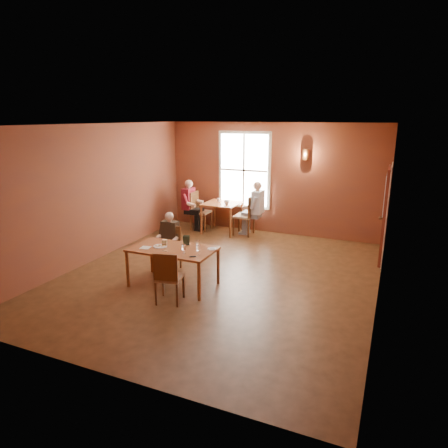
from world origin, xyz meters
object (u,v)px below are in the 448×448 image
at_px(main_table, 173,267).
at_px(chair_empty, 170,276).
at_px(diner_maroon, 200,206).
at_px(second_table, 222,217).
at_px(diner_main, 167,244).
at_px(diner_white, 245,209).
at_px(chair_diner_main, 168,249).
at_px(chair_diner_white, 244,215).
at_px(chair_diner_maroon, 201,211).

relative_size(main_table, chair_empty, 1.69).
xyz_separation_m(chair_empty, diner_maroon, (-1.60, 4.36, 0.22)).
relative_size(chair_empty, second_table, 1.00).
bearing_deg(main_table, diner_main, 128.88).
height_order(chair_empty, diner_white, diner_white).
bearing_deg(diner_white, second_table, 90.00).
distance_m(main_table, chair_diner_main, 0.82).
bearing_deg(diner_maroon, main_table, 19.15).
xyz_separation_m(diner_main, diner_white, (0.57, 3.11, 0.13)).
bearing_deg(chair_diner_main, diner_white, -100.42).
bearing_deg(diner_maroon, chair_diner_white, 90.00).
distance_m(main_table, diner_maroon, 3.96).
distance_m(chair_diner_maroon, diner_maroon, 0.15).
height_order(second_table, diner_white, diner_white).
xyz_separation_m(diner_main, chair_empty, (0.80, -1.26, -0.11)).
distance_m(diner_white, diner_maroon, 1.36).
bearing_deg(chair_diner_white, diner_white, -90.00).
bearing_deg(diner_maroon, chair_diner_main, 14.47).
relative_size(chair_diner_maroon, diner_maroon, 0.78).
bearing_deg(chair_empty, chair_diner_white, 80.71).
relative_size(diner_main, chair_empty, 1.23).
height_order(main_table, second_table, second_table).
bearing_deg(diner_white, chair_diner_white, 90.00).
relative_size(diner_white, chair_diner_maroon, 1.32).
xyz_separation_m(chair_diner_main, chair_diner_maroon, (-0.76, 3.08, 0.08)).
bearing_deg(chair_empty, main_table, 102.65).
relative_size(main_table, second_table, 1.70).
relative_size(main_table, diner_maroon, 1.16).
distance_m(diner_main, chair_diner_white, 3.15).
xyz_separation_m(chair_diner_white, diner_white, (0.03, 0.00, 0.17)).
height_order(chair_empty, diner_maroon, diner_maroon).
height_order(chair_diner_white, diner_white, diner_white).
bearing_deg(diner_white, main_table, 178.99).
height_order(chair_empty, second_table, chair_empty).
bearing_deg(chair_empty, diner_maroon, 97.30).
bearing_deg(chair_diner_main, second_table, -87.88).
bearing_deg(chair_diner_white, main_table, 179.45).
bearing_deg(chair_empty, second_table, 89.07).
relative_size(chair_diner_main, chair_diner_white, 0.85).
distance_m(second_table, chair_diner_maroon, 0.66).
xyz_separation_m(main_table, chair_diner_white, (0.04, 3.73, 0.17)).
relative_size(chair_empty, diner_maroon, 0.68).
xyz_separation_m(chair_empty, chair_diner_maroon, (-1.57, 4.36, 0.07)).
relative_size(main_table, chair_diner_main, 1.73).
bearing_deg(chair_diner_main, diner_main, 90.00).
bearing_deg(chair_diner_white, chair_empty, -176.49).
xyz_separation_m(chair_diner_white, diner_maroon, (-1.33, 0.00, 0.14)).
bearing_deg(diner_white, chair_diner_maroon, 90.00).
xyz_separation_m(main_table, diner_white, (0.07, 3.73, 0.34)).
bearing_deg(main_table, chair_diner_maroon, 108.74).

